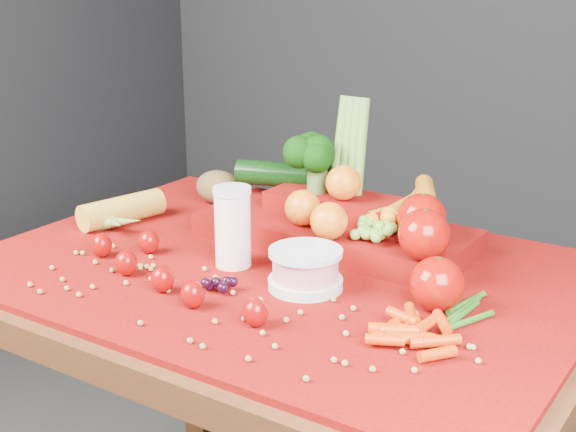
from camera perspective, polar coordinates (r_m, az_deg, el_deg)
The scene contains 12 objects.
table at distance 1.46m, azimuth -0.43°, elevation -7.49°, with size 1.10×0.80×0.75m.
red_cloth at distance 1.42m, azimuth -0.44°, elevation -3.82°, with size 1.05×0.75×0.01m, color #7D0C04.
milk_glass at distance 1.40m, azimuth -3.96°, elevation -0.57°, with size 0.07×0.07×0.14m.
yogurt_bowl at distance 1.31m, azimuth 1.25°, elevation -3.68°, with size 0.12×0.12×0.07m.
strawberry_scatter at distance 1.35m, azimuth -9.02°, elevation -3.75°, with size 0.44×0.18×0.05m.
dark_grape_cluster at distance 1.32m, azimuth -5.24°, elevation -4.82°, with size 0.06×0.05×0.03m, color black, non-canonical shape.
soybean_scatter at distance 1.27m, azimuth -5.50°, elevation -6.19°, with size 0.84×0.24×0.01m, color #A28646, non-canonical shape.
corn_ear at distance 1.63m, azimuth -12.13°, elevation -0.18°, with size 0.22×0.25×0.06m.
potato at distance 1.76m, azimuth -4.96°, elevation 2.04°, with size 0.11×0.08×0.07m, color brown.
baby_carrot_pile at distance 1.16m, azimuth 9.74°, elevation -8.13°, with size 0.17×0.17×0.03m, color #C13406, non-canonical shape.
green_bean_pile at distance 1.26m, azimuth 12.63°, elevation -6.65°, with size 0.14×0.12×0.01m, color #256216, non-canonical shape.
produce_mound at distance 1.49m, azimuth 4.45°, elevation -0.08°, with size 0.60×0.37×0.27m.
Camera 1 is at (0.73, -1.09, 1.29)m, focal length 50.00 mm.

